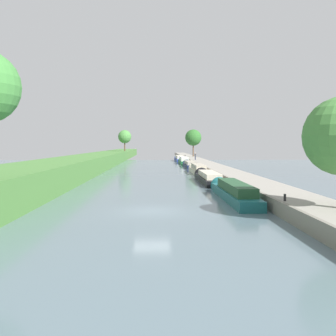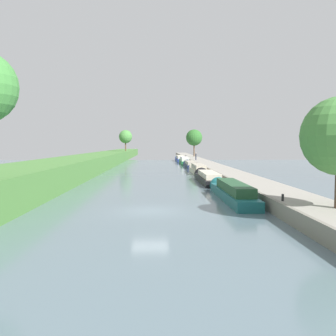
{
  "view_description": "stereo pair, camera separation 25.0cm",
  "coord_description": "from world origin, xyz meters",
  "px_view_note": "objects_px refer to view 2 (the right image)",
  "views": [
    {
      "loc": [
        0.32,
        -24.58,
        4.56
      ],
      "look_at": [
        1.99,
        29.29,
        1.0
      ],
      "focal_mm": 38.79,
      "sensor_mm": 36.0,
      "label": 1
    },
    {
      "loc": [
        0.57,
        -24.58,
        4.56
      ],
      "look_at": [
        1.99,
        29.29,
        1.0
      ],
      "focal_mm": 38.79,
      "sensor_mm": 36.0,
      "label": 2
    }
  ],
  "objects_px": {
    "narrowboat_blue": "(180,159)",
    "mooring_bollard_near": "(283,198)",
    "person_walking": "(196,156)",
    "narrowboat_navy": "(190,165)",
    "narrowboat_green": "(184,161)",
    "narrowboat_black": "(207,177)",
    "mooring_bollard_far": "(186,156)",
    "narrowboat_teal": "(231,192)",
    "narrowboat_cream": "(198,169)"
  },
  "relations": [
    {
      "from": "narrowboat_blue",
      "to": "mooring_bollard_near",
      "type": "relative_size",
      "value": 33.25
    },
    {
      "from": "person_walking",
      "to": "mooring_bollard_near",
      "type": "relative_size",
      "value": 3.69
    },
    {
      "from": "narrowboat_navy",
      "to": "mooring_bollard_near",
      "type": "bearing_deg",
      "value": -87.92
    },
    {
      "from": "narrowboat_navy",
      "to": "narrowboat_blue",
      "type": "bearing_deg",
      "value": 90.65
    },
    {
      "from": "narrowboat_green",
      "to": "mooring_bollard_near",
      "type": "relative_size",
      "value": 24.89
    },
    {
      "from": "narrowboat_blue",
      "to": "mooring_bollard_near",
      "type": "bearing_deg",
      "value": -88.43
    },
    {
      "from": "narrowboat_black",
      "to": "narrowboat_navy",
      "type": "relative_size",
      "value": 1.0
    },
    {
      "from": "narrowboat_black",
      "to": "mooring_bollard_far",
      "type": "height_order",
      "value": "mooring_bollard_far"
    },
    {
      "from": "narrowboat_green",
      "to": "narrowboat_navy",
      "type": "bearing_deg",
      "value": -89.17
    },
    {
      "from": "mooring_bollard_near",
      "to": "mooring_bollard_far",
      "type": "distance_m",
      "value": 81.95
    },
    {
      "from": "narrowboat_teal",
      "to": "narrowboat_black",
      "type": "distance_m",
      "value": 13.87
    },
    {
      "from": "narrowboat_teal",
      "to": "narrowboat_blue",
      "type": "distance_m",
      "value": 68.49
    },
    {
      "from": "narrowboat_teal",
      "to": "mooring_bollard_near",
      "type": "relative_size",
      "value": 29.03
    },
    {
      "from": "narrowboat_navy",
      "to": "narrowboat_blue",
      "type": "xyz_separation_m",
      "value": [
        -0.31,
        26.99,
        0.1
      ]
    },
    {
      "from": "mooring_bollard_near",
      "to": "mooring_bollard_far",
      "type": "relative_size",
      "value": 1.0
    },
    {
      "from": "narrowboat_cream",
      "to": "narrowboat_navy",
      "type": "xyz_separation_m",
      "value": [
        -0.05,
        14.13,
        -0.06
      ]
    },
    {
      "from": "narrowboat_black",
      "to": "narrowboat_navy",
      "type": "height_order",
      "value": "narrowboat_black"
    },
    {
      "from": "narrowboat_blue",
      "to": "mooring_bollard_near",
      "type": "xyz_separation_m",
      "value": [
        2.07,
        -75.59,
        0.54
      ]
    },
    {
      "from": "narrowboat_green",
      "to": "person_walking",
      "type": "distance_m",
      "value": 3.09
    },
    {
      "from": "narrowboat_teal",
      "to": "narrowboat_cream",
      "type": "relative_size",
      "value": 1.03
    },
    {
      "from": "mooring_bollard_near",
      "to": "narrowboat_blue",
      "type": "bearing_deg",
      "value": 91.57
    },
    {
      "from": "narrowboat_teal",
      "to": "narrowboat_cream",
      "type": "xyz_separation_m",
      "value": [
        0.15,
        27.37,
        -0.03
      ]
    },
    {
      "from": "narrowboat_navy",
      "to": "narrowboat_green",
      "type": "xyz_separation_m",
      "value": [
        -0.18,
        12.74,
        0.14
      ]
    },
    {
      "from": "narrowboat_cream",
      "to": "mooring_bollard_near",
      "type": "distance_m",
      "value": 34.52
    },
    {
      "from": "narrowboat_teal",
      "to": "mooring_bollard_near",
      "type": "distance_m",
      "value": 7.36
    },
    {
      "from": "narrowboat_green",
      "to": "mooring_bollard_far",
      "type": "bearing_deg",
      "value": 84.6
    },
    {
      "from": "narrowboat_black",
      "to": "narrowboat_green",
      "type": "xyz_separation_m",
      "value": [
        0.05,
        40.36,
        0.13
      ]
    },
    {
      "from": "mooring_bollard_near",
      "to": "mooring_bollard_far",
      "type": "xyz_separation_m",
      "value": [
        0.0,
        81.95,
        0.0
      ]
    },
    {
      "from": "narrowboat_green",
      "to": "narrowboat_cream",
      "type": "bearing_deg",
      "value": -89.5
    },
    {
      "from": "narrowboat_green",
      "to": "mooring_bollard_far",
      "type": "distance_m",
      "value": 20.71
    },
    {
      "from": "mooring_bollard_near",
      "to": "narrowboat_navy",
      "type": "bearing_deg",
      "value": 92.08
    },
    {
      "from": "narrowboat_cream",
      "to": "narrowboat_green",
      "type": "distance_m",
      "value": 26.86
    },
    {
      "from": "narrowboat_teal",
      "to": "narrowboat_cream",
      "type": "height_order",
      "value": "narrowboat_teal"
    },
    {
      "from": "narrowboat_teal",
      "to": "narrowboat_blue",
      "type": "relative_size",
      "value": 0.87
    },
    {
      "from": "narrowboat_cream",
      "to": "narrowboat_green",
      "type": "xyz_separation_m",
      "value": [
        -0.23,
        26.86,
        0.08
      ]
    },
    {
      "from": "narrowboat_blue",
      "to": "mooring_bollard_far",
      "type": "xyz_separation_m",
      "value": [
        2.07,
        6.36,
        0.54
      ]
    },
    {
      "from": "narrowboat_cream",
      "to": "mooring_bollard_near",
      "type": "bearing_deg",
      "value": -87.15
    },
    {
      "from": "narrowboat_cream",
      "to": "mooring_bollard_near",
      "type": "height_order",
      "value": "narrowboat_cream"
    },
    {
      "from": "narrowboat_black",
      "to": "narrowboat_cream",
      "type": "distance_m",
      "value": 13.5
    },
    {
      "from": "narrowboat_black",
      "to": "narrowboat_cream",
      "type": "bearing_deg",
      "value": 88.78
    },
    {
      "from": "person_walking",
      "to": "mooring_bollard_near",
      "type": "bearing_deg",
      "value": -90.62
    },
    {
      "from": "narrowboat_teal",
      "to": "mooring_bollard_near",
      "type": "xyz_separation_m",
      "value": [
        1.87,
        -7.1,
        0.54
      ]
    },
    {
      "from": "person_walking",
      "to": "mooring_bollard_near",
      "type": "xyz_separation_m",
      "value": [
        -0.65,
        -60.11,
        -0.65
      ]
    },
    {
      "from": "narrowboat_teal",
      "to": "mooring_bollard_near",
      "type": "bearing_deg",
      "value": -75.26
    },
    {
      "from": "mooring_bollard_near",
      "to": "person_walking",
      "type": "bearing_deg",
      "value": 89.38
    },
    {
      "from": "narrowboat_black",
      "to": "mooring_bollard_near",
      "type": "height_order",
      "value": "mooring_bollard_near"
    },
    {
      "from": "narrowboat_teal",
      "to": "narrowboat_green",
      "type": "bearing_deg",
      "value": 90.09
    },
    {
      "from": "narrowboat_cream",
      "to": "mooring_bollard_near",
      "type": "xyz_separation_m",
      "value": [
        1.72,
        -34.47,
        0.57
      ]
    },
    {
      "from": "narrowboat_black",
      "to": "narrowboat_blue",
      "type": "height_order",
      "value": "narrowboat_blue"
    },
    {
      "from": "narrowboat_teal",
      "to": "narrowboat_cream",
      "type": "bearing_deg",
      "value": 89.68
    }
  ]
}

